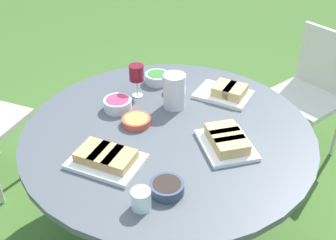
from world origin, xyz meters
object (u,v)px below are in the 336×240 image
(water_pitcher, at_px, (174,91))
(wine_glass, at_px, (137,74))
(dining_table, at_px, (168,145))
(chair_near_right, at_px, (313,86))

(water_pitcher, bearing_deg, wine_glass, -9.81)
(dining_table, height_order, wine_glass, wine_glass)
(dining_table, relative_size, water_pitcher, 7.63)
(dining_table, distance_m, water_pitcher, 0.29)
(chair_near_right, height_order, water_pitcher, water_pitcher)
(water_pitcher, bearing_deg, dining_table, 99.81)
(dining_table, bearing_deg, wine_glass, -44.18)
(wine_glass, bearing_deg, dining_table, 135.82)
(dining_table, xyz_separation_m, wine_glass, (0.27, -0.26, 0.24))
(water_pitcher, relative_size, wine_glass, 1.00)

